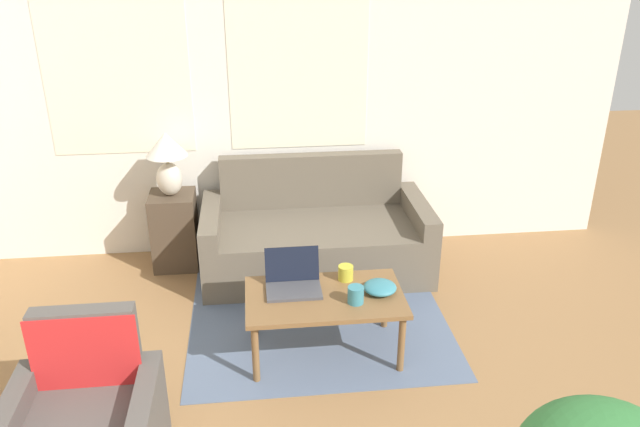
% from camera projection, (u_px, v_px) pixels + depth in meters
% --- Properties ---
extents(wall_back, '(6.56, 0.06, 2.60)m').
position_uv_depth(wall_back, '(221.00, 99.00, 4.94)').
color(wall_back, white).
rests_on(wall_back, ground_plane).
extents(rug, '(1.79, 1.92, 0.01)m').
position_uv_depth(rug, '(316.00, 306.00, 4.57)').
color(rug, slate).
rests_on(rug, ground_plane).
extents(couch, '(1.78, 0.87, 0.87)m').
position_uv_depth(couch, '(315.00, 238.00, 5.03)').
color(couch, '#665B4C').
rests_on(couch, ground_plane).
extents(side_table, '(0.36, 0.36, 0.62)m').
position_uv_depth(side_table, '(175.00, 230.00, 5.05)').
color(side_table, '#4C3D2D').
rests_on(side_table, ground_plane).
extents(table_lamp, '(0.32, 0.32, 0.51)m').
position_uv_depth(table_lamp, '(167.00, 157.00, 4.79)').
color(table_lamp, beige).
rests_on(table_lamp, side_table).
extents(coffee_table, '(0.99, 0.58, 0.43)m').
position_uv_depth(coffee_table, '(325.00, 302.00, 3.93)').
color(coffee_table, brown).
rests_on(coffee_table, ground_plane).
extents(laptop, '(0.35, 0.29, 0.24)m').
position_uv_depth(laptop, '(293.00, 281.00, 3.97)').
color(laptop, '#47474C').
rests_on(laptop, coffee_table).
extents(cup_navy, '(0.10, 0.10, 0.11)m').
position_uv_depth(cup_navy, '(356.00, 295.00, 3.81)').
color(cup_navy, teal).
rests_on(cup_navy, coffee_table).
extents(cup_yellow, '(0.10, 0.10, 0.10)m').
position_uv_depth(cup_yellow, '(346.00, 273.00, 4.07)').
color(cup_yellow, gold).
rests_on(cup_yellow, coffee_table).
extents(snack_bowl, '(0.21, 0.21, 0.07)m').
position_uv_depth(snack_bowl, '(380.00, 287.00, 3.93)').
color(snack_bowl, teal).
rests_on(snack_bowl, coffee_table).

